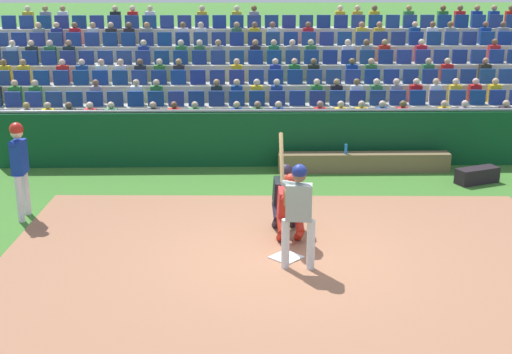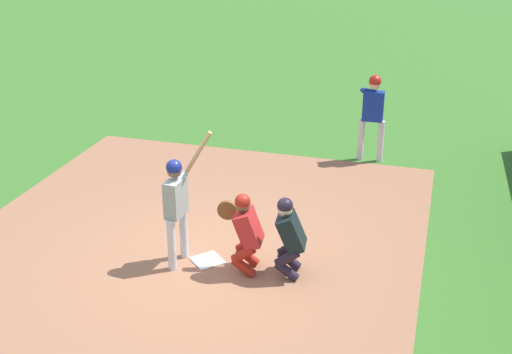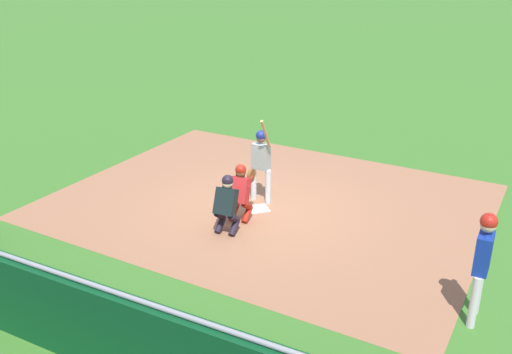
{
  "view_description": "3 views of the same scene",
  "coord_description": "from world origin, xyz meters",
  "px_view_note": "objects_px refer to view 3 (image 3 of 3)",
  "views": [
    {
      "loc": [
        0.75,
        10.83,
        4.71
      ],
      "look_at": [
        0.48,
        -1.06,
        1.09
      ],
      "focal_mm": 49.41,
      "sensor_mm": 36.0,
      "label": 1
    },
    {
      "loc": [
        -8.63,
        -3.02,
        5.41
      ],
      "look_at": [
        0.31,
        -0.71,
        1.39
      ],
      "focal_mm": 46.79,
      "sensor_mm": 36.0,
      "label": 2
    },
    {
      "loc": [
        5.33,
        -10.29,
        5.5
      ],
      "look_at": [
        -0.02,
        -0.08,
        0.82
      ],
      "focal_mm": 39.37,
      "sensor_mm": 36.0,
      "label": 3
    }
  ],
  "objects_px": {
    "on_deck_batter": "(483,256)",
    "home_plate_marker": "(259,209)",
    "catcher_crouching": "(241,189)",
    "dugout_bench": "(7,287)",
    "water_bottle_on_bench": "(25,275)",
    "batter_at_plate": "(261,159)",
    "home_plate_umpire": "(227,202)"
  },
  "relations": [
    {
      "from": "on_deck_batter",
      "to": "home_plate_marker",
      "type": "bearing_deg",
      "value": 157.4
    },
    {
      "from": "home_plate_marker",
      "to": "on_deck_batter",
      "type": "xyz_separation_m",
      "value": [
        4.93,
        -2.05,
        1.15
      ]
    },
    {
      "from": "catcher_crouching",
      "to": "home_plate_marker",
      "type": "bearing_deg",
      "value": 81.28
    },
    {
      "from": "catcher_crouching",
      "to": "on_deck_batter",
      "type": "distance_m",
      "value": 5.24
    },
    {
      "from": "home_plate_marker",
      "to": "dugout_bench",
      "type": "xyz_separation_m",
      "value": [
        -2.16,
        -5.09,
        0.2
      ]
    },
    {
      "from": "water_bottle_on_bench",
      "to": "on_deck_batter",
      "type": "height_order",
      "value": "on_deck_batter"
    },
    {
      "from": "home_plate_marker",
      "to": "dugout_bench",
      "type": "distance_m",
      "value": 5.53
    },
    {
      "from": "home_plate_marker",
      "to": "on_deck_batter",
      "type": "bearing_deg",
      "value": -22.6
    },
    {
      "from": "home_plate_marker",
      "to": "catcher_crouching",
      "type": "xyz_separation_m",
      "value": [
        -0.1,
        -0.65,
        0.71
      ]
    },
    {
      "from": "dugout_bench",
      "to": "batter_at_plate",
      "type": "bearing_deg",
      "value": 69.93
    },
    {
      "from": "catcher_crouching",
      "to": "water_bottle_on_bench",
      "type": "bearing_deg",
      "value": -110.19
    },
    {
      "from": "catcher_crouching",
      "to": "on_deck_batter",
      "type": "bearing_deg",
      "value": -15.62
    },
    {
      "from": "home_plate_marker",
      "to": "water_bottle_on_bench",
      "type": "height_order",
      "value": "water_bottle_on_bench"
    },
    {
      "from": "batter_at_plate",
      "to": "home_plate_umpire",
      "type": "distance_m",
      "value": 1.76
    },
    {
      "from": "dugout_bench",
      "to": "catcher_crouching",
      "type": "bearing_deg",
      "value": 65.18
    },
    {
      "from": "water_bottle_on_bench",
      "to": "batter_at_plate",
      "type": "bearing_deg",
      "value": 73.95
    },
    {
      "from": "home_plate_marker",
      "to": "water_bottle_on_bench",
      "type": "bearing_deg",
      "value": -108.79
    },
    {
      "from": "on_deck_batter",
      "to": "catcher_crouching",
      "type": "bearing_deg",
      "value": 164.38
    },
    {
      "from": "batter_at_plate",
      "to": "catcher_crouching",
      "type": "relative_size",
      "value": 1.65
    },
    {
      "from": "batter_at_plate",
      "to": "water_bottle_on_bench",
      "type": "distance_m",
      "value": 5.69
    },
    {
      "from": "batter_at_plate",
      "to": "on_deck_batter",
      "type": "relative_size",
      "value": 1.14
    },
    {
      "from": "batter_at_plate",
      "to": "dugout_bench",
      "type": "height_order",
      "value": "batter_at_plate"
    },
    {
      "from": "home_plate_umpire",
      "to": "batter_at_plate",
      "type": "bearing_deg",
      "value": 92.9
    },
    {
      "from": "batter_at_plate",
      "to": "dugout_bench",
      "type": "relative_size",
      "value": 0.53
    },
    {
      "from": "on_deck_batter",
      "to": "home_plate_umpire",
      "type": "bearing_deg",
      "value": 171.53
    },
    {
      "from": "catcher_crouching",
      "to": "home_plate_umpire",
      "type": "height_order",
      "value": "catcher_crouching"
    },
    {
      "from": "on_deck_batter",
      "to": "dugout_bench",
      "type": "bearing_deg",
      "value": -156.77
    },
    {
      "from": "batter_at_plate",
      "to": "catcher_crouching",
      "type": "bearing_deg",
      "value": -87.44
    },
    {
      "from": "water_bottle_on_bench",
      "to": "catcher_crouching",
      "type": "bearing_deg",
      "value": 69.81
    },
    {
      "from": "batter_at_plate",
      "to": "on_deck_batter",
      "type": "distance_m",
      "value": 5.64
    },
    {
      "from": "catcher_crouching",
      "to": "dugout_bench",
      "type": "distance_m",
      "value": 4.92
    },
    {
      "from": "catcher_crouching",
      "to": "on_deck_batter",
      "type": "xyz_separation_m",
      "value": [
        5.03,
        -1.41,
        0.44
      ]
    }
  ]
}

